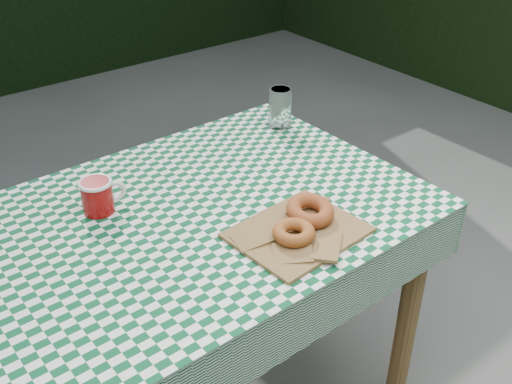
% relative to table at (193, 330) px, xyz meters
% --- Properties ---
extents(table, '(1.18, 0.79, 0.75)m').
position_rel_table_xyz_m(table, '(0.00, 0.00, 0.00)').
color(table, brown).
rests_on(table, ground).
extents(tablecloth, '(1.20, 0.82, 0.01)m').
position_rel_table_xyz_m(tablecloth, '(0.00, 0.00, 0.38)').
color(tablecloth, '#0B4B29').
rests_on(tablecloth, table).
extents(paper_bag, '(0.31, 0.25, 0.02)m').
position_rel_table_xyz_m(paper_bag, '(0.17, -0.23, 0.39)').
color(paper_bag, olive).
rests_on(paper_bag, tablecloth).
extents(bagel_front, '(0.11, 0.11, 0.03)m').
position_rel_table_xyz_m(bagel_front, '(0.14, -0.25, 0.41)').
color(bagel_front, '#9A551F').
rests_on(bagel_front, paper_bag).
extents(bagel_back, '(0.12, 0.12, 0.04)m').
position_rel_table_xyz_m(bagel_back, '(0.22, -0.21, 0.41)').
color(bagel_back, brown).
rests_on(bagel_back, paper_bag).
extents(coffee_mug, '(0.16, 0.16, 0.08)m').
position_rel_table_xyz_m(coffee_mug, '(-0.15, 0.14, 0.42)').
color(coffee_mug, '#8E0909').
rests_on(coffee_mug, tablecloth).
extents(drinking_glass, '(0.09, 0.09, 0.13)m').
position_rel_table_xyz_m(drinking_glass, '(0.50, 0.24, 0.44)').
color(drinking_glass, white).
rests_on(drinking_glass, tablecloth).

